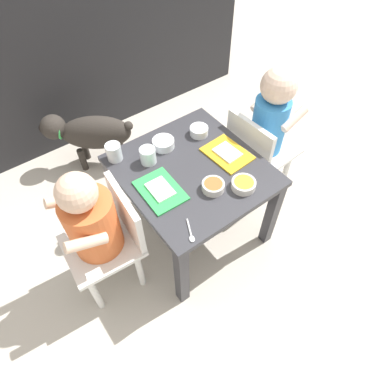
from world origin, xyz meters
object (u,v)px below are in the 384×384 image
Objects in this scene: food_tray_left at (160,190)px; veggie_bowl_far at (163,143)px; cereal_bowl_left_side at (244,184)px; water_cup_right at (114,153)px; seated_child_left at (95,223)px; spoon_by_left_tray at (190,233)px; dog at (89,133)px; dining_table at (192,180)px; veggie_bowl_near at (199,131)px; food_tray_right at (227,153)px; cereal_bowl_right_side at (213,186)px; water_cup_left at (148,156)px; seated_child_right at (268,123)px.

food_tray_left is 2.15× the size of veggie_bowl_far.
water_cup_right is at bearing 126.39° from cereal_bowl_left_side.
spoon_by_left_tray is at bearing -44.67° from seated_child_left.
food_tray_left is 2.74× the size of water_cup_right.
dog is at bearing 83.79° from water_cup_right.
veggie_bowl_near is (0.15, 0.15, 0.09)m from dining_table.
food_tray_left is 2.13× the size of spoon_by_left_tray.
food_tray_right reaches higher than dining_table.
water_cup_right reaches higher than cereal_bowl_left_side.
cereal_bowl_left_side is 1.08× the size of cereal_bowl_right_side.
food_tray_left is 0.20m from cereal_bowl_right_side.
water_cup_left is 0.74× the size of veggie_bowl_far.
cereal_bowl_right_side is (0.02, -0.32, -0.00)m from veggie_bowl_far.
seated_child_left is 0.46m from veggie_bowl_far.
water_cup_left is (0.32, 0.14, 0.04)m from seated_child_left.
spoon_by_left_tray is (0.25, -0.25, 0.01)m from seated_child_left.
food_tray_left is 2.13× the size of cereal_bowl_left_side.
cereal_bowl_left_side is at bearing -148.55° from seated_child_right.
dining_table is at bearing 89.21° from cereal_bowl_right_side.
dog is 4.73× the size of veggie_bowl_far.
dining_table is 8.00× the size of water_cup_right.
seated_child_right is at bearing -48.45° from dog.
seated_child_right reaches higher than dog.
dog is at bearing 120.56° from veggie_bowl_near.
seated_child_right is 7.52× the size of cereal_bowl_left_side.
water_cup_left is (0.05, 0.16, 0.02)m from food_tray_left.
veggie_bowl_far is 0.46m from spoon_by_left_tray.
veggie_bowl_far is (-0.17, 0.03, 0.00)m from veggie_bowl_near.
seated_child_right is 1.60× the size of dog.
spoon_by_left_tray is at bearing -127.73° from dining_table.
food_tray_right is 0.33m from water_cup_left.
spoon_by_left_tray is (-0.02, -0.22, -0.00)m from food_tray_left.
cereal_bowl_right_side is at bearing 30.26° from spoon_by_left_tray.
veggie_bowl_far reaches higher than food_tray_left.
water_cup_right is (-0.22, 0.24, 0.11)m from dining_table.
veggie_bowl_far is (0.10, 0.04, -0.01)m from water_cup_left.
food_tray_left is 0.99× the size of food_tray_right.
dining_table is at bearing 52.27° from spoon_by_left_tray.
water_cup_left is 0.11m from veggie_bowl_far.
food_tray_right is at bearing -0.00° from food_tray_left.
seated_child_right reaches higher than cereal_bowl_right_side.
food_tray_left is at bearing -4.79° from seated_child_left.
veggie_bowl_near is 0.86× the size of cereal_bowl_left_side.
food_tray_left is at bearing 146.77° from cereal_bowl_left_side.
cereal_bowl_right_side reaches higher than spoon_by_left_tray.
cereal_bowl_left_side is (-0.05, -0.35, -0.00)m from veggie_bowl_near.
water_cup_left is 0.14m from water_cup_right.
cereal_bowl_right_side reaches higher than food_tray_left.
veggie_bowl_near reaches higher than dining_table.
food_tray_right reaches higher than dog.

